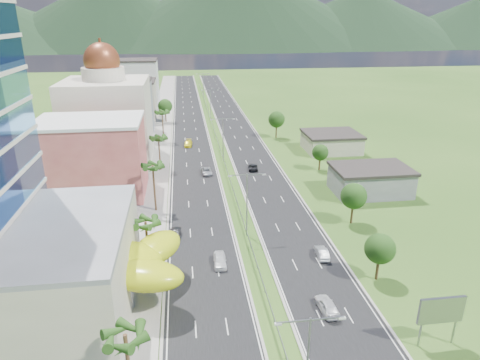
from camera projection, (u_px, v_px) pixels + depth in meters
name	position (u px, v px, depth m)	size (l,w,h in m)	color
ground	(257.00, 268.00, 62.19)	(500.00, 500.00, 0.00)	#2D5119
road_left	(190.00, 125.00, 144.55)	(11.00, 260.00, 0.04)	black
road_right	(234.00, 123.00, 146.43)	(11.00, 260.00, 0.04)	black
sidewalk_left	(161.00, 126.00, 143.35)	(7.00, 260.00, 0.12)	gray
median_guardrail	(216.00, 136.00, 128.61)	(0.10, 216.06, 0.76)	gray
streetlight_median_a	(308.00, 358.00, 36.64)	(6.04, 0.25, 11.00)	gray
streetlight_median_b	(247.00, 198.00, 69.04)	(6.04, 0.25, 11.00)	gray
streetlight_median_c	(223.00, 135.00, 106.06)	(6.04, 0.25, 11.00)	gray
streetlight_median_d	(210.00, 102.00, 147.72)	(6.04, 0.25, 11.00)	gray
streetlight_median_e	(203.00, 83.00, 189.37)	(6.04, 0.25, 11.00)	gray
mall_podium	(0.00, 275.00, 50.66)	(30.00, 24.00, 11.00)	#B0A991
lime_canopy	(108.00, 263.00, 54.20)	(18.00, 15.00, 7.40)	#AAB811
pink_shophouse	(93.00, 159.00, 85.63)	(20.00, 15.00, 15.00)	#B34A49
domed_building	(108.00, 116.00, 105.54)	(20.00, 20.00, 28.70)	beige
midrise_grey	(125.00, 109.00, 130.00)	(16.00, 15.00, 16.00)	slate
midrise_beige	(133.00, 101.00, 150.91)	(16.00, 15.00, 13.00)	#B0A991
midrise_white	(138.00, 84.00, 171.30)	(16.00, 15.00, 18.00)	silver
billboard	(441.00, 312.00, 46.08)	(5.20, 0.35, 6.20)	gray
shed_near	(370.00, 181.00, 87.95)	(15.00, 10.00, 5.00)	slate
shed_far	(331.00, 143.00, 116.08)	(14.00, 12.00, 4.40)	#B0A991
palm_tree_a	(125.00, 339.00, 37.02)	(3.60, 3.60, 9.10)	#47301C
palm_tree_b	(146.00, 225.00, 59.58)	(3.60, 3.60, 8.10)	#47301C
palm_tree_c	(153.00, 168.00, 77.58)	(3.60, 3.60, 9.60)	#47301C
palm_tree_d	(159.00, 139.00, 99.21)	(3.60, 3.60, 8.60)	#47301C
palm_tree_e	(162.00, 114.00, 122.08)	(3.60, 3.60, 9.40)	#47301C
leafy_tree_lfar	(165.00, 106.00, 146.20)	(4.90, 4.90, 8.05)	#47301C
leafy_tree_ra	(380.00, 249.00, 57.86)	(4.20, 4.20, 6.90)	#47301C
leafy_tree_rb	(354.00, 196.00, 73.83)	(4.55, 4.55, 7.47)	#47301C
leafy_tree_rc	(320.00, 152.00, 100.41)	(3.85, 3.85, 6.33)	#47301C
leafy_tree_rd	(277.00, 119.00, 127.25)	(4.90, 4.90, 8.05)	#47301C
mountain_ridge	(241.00, 49.00, 486.26)	(860.00, 140.00, 90.00)	black
car_white_near_left	(220.00, 260.00, 62.66)	(1.80, 4.48, 1.53)	white
car_dark_left	(175.00, 234.00, 70.31)	(1.46, 4.18, 1.38)	black
car_silver_mid_left	(207.00, 171.00, 99.00)	(2.22, 4.81, 1.34)	#9D9FA4
car_yellow_far_left	(188.00, 143.00, 120.56)	(2.06, 5.06, 1.47)	yellow
car_white_near_right	(327.00, 305.00, 52.73)	(1.91, 4.74, 1.62)	silver
car_silver_right	(322.00, 253.00, 64.72)	(1.51, 4.32, 1.42)	#AAADB2
car_dark_far_right	(253.00, 167.00, 101.82)	(2.10, 4.56, 1.27)	black
motorcycle	(182.00, 276.00, 59.03)	(0.61, 2.01, 1.28)	black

